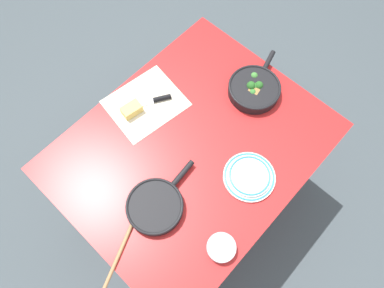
{
  "coord_description": "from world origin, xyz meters",
  "views": [
    {
      "loc": [
        0.44,
        0.41,
        2.16
      ],
      "look_at": [
        0.0,
        0.0,
        0.77
      ],
      "focal_mm": 32.0,
      "sensor_mm": 36.0,
      "label": 1
    }
  ],
  "objects": [
    {
      "name": "dinner_plate_stack",
      "position": [
        -0.06,
        0.28,
        0.76
      ],
      "size": [
        0.23,
        0.23,
        0.03
      ],
      "color": "white",
      "rests_on": "dining_table_red"
    },
    {
      "name": "parchment_sheet",
      "position": [
        -0.01,
        -0.31,
        0.75
      ],
      "size": [
        0.38,
        0.34,
        0.0
      ],
      "color": "beige",
      "rests_on": "dining_table_red"
    },
    {
      "name": "dining_table_red",
      "position": [
        0.0,
        0.0,
        0.67
      ],
      "size": [
        1.18,
        0.95,
        0.75
      ],
      "color": "red",
      "rests_on": "ground_plane"
    },
    {
      "name": "skillet_eggs",
      "position": [
        0.31,
        0.08,
        0.77
      ],
      "size": [
        0.37,
        0.24,
        0.05
      ],
      "rotation": [
        0.0,
        0.0,
        3.23
      ],
      "color": "black",
      "rests_on": "dining_table_red"
    },
    {
      "name": "ground_plane",
      "position": [
        0.0,
        0.0,
        0.0
      ],
      "size": [
        14.0,
        14.0,
        0.0
      ],
      "primitive_type": "plane",
      "color": "#424C51"
    },
    {
      "name": "cheese_block",
      "position": [
        0.06,
        -0.32,
        0.77
      ],
      "size": [
        0.1,
        0.07,
        0.05
      ],
      "color": "#E0C15B",
      "rests_on": "dining_table_red"
    },
    {
      "name": "wooden_spoon",
      "position": [
        0.45,
        0.07,
        0.75
      ],
      "size": [
        0.39,
        0.18,
        0.02
      ],
      "rotation": [
        0.0,
        0.0,
        3.54
      ],
      "color": "#A87A4C",
      "rests_on": "dining_table_red"
    },
    {
      "name": "prep_bowl_steel",
      "position": [
        0.25,
        0.39,
        0.77
      ],
      "size": [
        0.12,
        0.12,
        0.04
      ],
      "color": "#B7B7BC",
      "rests_on": "dining_table_red"
    },
    {
      "name": "grater_knife",
      "position": [
        -0.04,
        -0.29,
        0.76
      ],
      "size": [
        0.22,
        0.15,
        0.02
      ],
      "rotation": [
        0.0,
        0.0,
        5.73
      ],
      "color": "silver",
      "rests_on": "dining_table_red"
    },
    {
      "name": "skillet_broccoli",
      "position": [
        -0.41,
        0.02,
        0.78
      ],
      "size": [
        0.36,
        0.25,
        0.07
      ],
      "rotation": [
        0.0,
        0.0,
        3.42
      ],
      "color": "black",
      "rests_on": "dining_table_red"
    }
  ]
}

